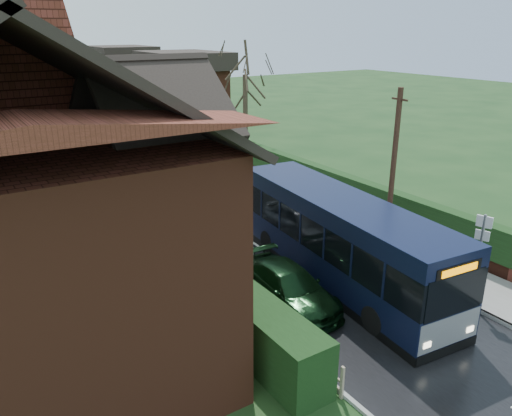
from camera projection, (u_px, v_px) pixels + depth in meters
ground at (351, 306)px, 15.92m from camera, size 140.00×140.00×0.00m
road at (206, 213)px, 23.81m from camera, size 6.00×100.00×0.02m
pavement at (279, 197)px, 25.96m from camera, size 2.50×100.00×0.14m
kerb_right at (259, 201)px, 25.35m from camera, size 0.12×100.00×0.14m
kerb_left at (145, 226)px, 22.24m from camera, size 0.12×100.00×0.10m
front_hedge at (173, 255)px, 17.60m from camera, size 1.20×16.00×1.60m
picket_fence at (192, 259)px, 18.10m from camera, size 0.10×16.00×0.90m
right_wall_hedge at (303, 175)px, 26.43m from camera, size 0.60×50.00×1.80m
brick_house at (7, 181)px, 13.74m from camera, size 9.30×14.60×10.30m
bus at (340, 241)px, 17.05m from camera, size 3.23×10.12×3.02m
car_silver at (214, 240)px, 18.99m from camera, size 2.30×4.59×1.50m
car_green at (289, 287)px, 15.83m from camera, size 1.92×4.29×1.22m
car_distant at (57, 117)px, 46.01m from camera, size 2.05×3.75×1.17m
bus_stop_sign at (480, 247)px, 15.23m from camera, size 0.20×0.46×3.10m
telegraph_pole at (393, 167)px, 19.69m from camera, size 0.21×0.81×6.26m
tree_right_far at (245, 68)px, 30.17m from camera, size 4.20×4.20×8.12m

